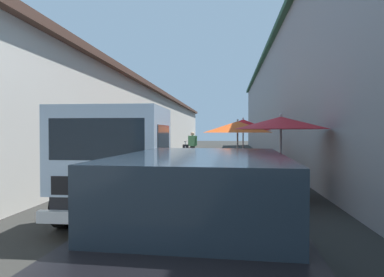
# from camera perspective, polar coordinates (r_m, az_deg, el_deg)

# --- Properties ---
(ground) EXTENTS (90.00, 90.00, 0.00)m
(ground) POSITION_cam_1_polar(r_m,az_deg,el_deg) (15.41, 2.87, -5.03)
(ground) COLOR #282826
(building_left_whitewash) EXTENTS (49.80, 7.50, 4.23)m
(building_left_whitewash) POSITION_cam_1_polar(r_m,az_deg,el_deg) (19.21, -17.59, 2.49)
(building_left_whitewash) COLOR beige
(building_left_whitewash) RESTS_ON ground
(building_right_concrete) EXTENTS (49.80, 7.50, 6.85)m
(building_right_concrete) POSITION_cam_1_polar(r_m,az_deg,el_deg) (18.60, 25.10, 6.52)
(building_right_concrete) COLOR gray
(building_right_concrete) RESTS_ON ground
(fruit_stall_mid_lane) EXTENTS (2.44, 2.44, 2.28)m
(fruit_stall_mid_lane) POSITION_cam_1_polar(r_m,az_deg,el_deg) (14.45, 8.78, 1.47)
(fruit_stall_mid_lane) COLOR #9E9EA3
(fruit_stall_mid_lane) RESTS_ON ground
(fruit_stall_near_right) EXTENTS (2.29, 2.29, 2.11)m
(fruit_stall_near_right) POSITION_cam_1_polar(r_m,az_deg,el_deg) (8.35, 15.28, 0.61)
(fruit_stall_near_right) COLOR #9E9EA3
(fruit_stall_near_right) RESTS_ON ground
(fruit_stall_far_right) EXTENTS (2.41, 2.41, 2.11)m
(fruit_stall_far_right) POSITION_cam_1_polar(r_m,az_deg,el_deg) (11.60, 7.99, 1.07)
(fruit_stall_far_right) COLOR #9E9EA3
(fruit_stall_far_right) RESTS_ON ground
(hatchback_car) EXTENTS (3.97, 2.03, 1.45)m
(hatchback_car) POSITION_cam_1_polar(r_m,az_deg,el_deg) (3.43, 2.21, -14.53)
(hatchback_car) COLOR black
(hatchback_car) RESTS_ON ground
(delivery_truck) EXTENTS (4.95, 2.05, 2.08)m
(delivery_truck) POSITION_cam_1_polar(r_m,az_deg,el_deg) (6.49, -11.52, -4.39)
(delivery_truck) COLOR black
(delivery_truck) RESTS_ON ground
(vendor_by_crates) EXTENTS (0.23, 0.66, 1.66)m
(vendor_by_crates) POSITION_cam_1_polar(r_m,az_deg,el_deg) (14.22, -7.40, -1.67)
(vendor_by_crates) COLOR navy
(vendor_by_crates) RESTS_ON ground
(vendor_in_shade) EXTENTS (0.42, 0.57, 1.66)m
(vendor_in_shade) POSITION_cam_1_polar(r_m,az_deg,el_deg) (19.45, 0.09, -0.90)
(vendor_in_shade) COLOR #232328
(vendor_in_shade) RESTS_ON ground
(parked_scooter) EXTENTS (1.69, 0.35, 1.14)m
(parked_scooter) POSITION_cam_1_polar(r_m,az_deg,el_deg) (17.95, -1.40, -2.72)
(parked_scooter) COLOR black
(parked_scooter) RESTS_ON ground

